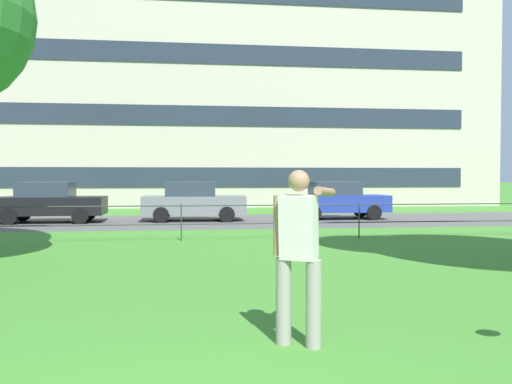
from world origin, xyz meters
The scene contains 7 objects.
street_strip centered at (0.00, 18.11, 0.00)m, with size 80.00×6.56×0.01m, color #565454.
park_fence centered at (0.00, 11.97, 0.67)m, with size 29.86×0.04×1.00m.
person_thrower centered at (1.40, 3.13, 0.98)m, with size 0.75×0.67×1.80m.
car_black_far_right centered at (-5.10, 18.22, 0.78)m, with size 4.03×1.87×1.54m.
car_grey_center centered at (0.32, 18.35, 0.78)m, with size 4.01×1.84×1.54m.
car_blue_right centered at (6.22, 18.55, 0.78)m, with size 4.02×1.85×1.54m.
apartment_building_background centered at (2.79, 32.56, 8.78)m, with size 31.89×11.87×17.55m.
Camera 1 is at (0.33, -1.99, 1.73)m, focal length 35.97 mm.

